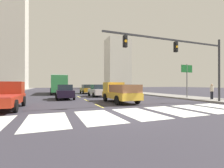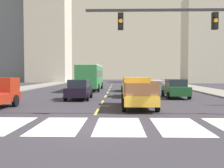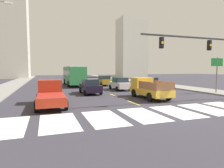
{
  "view_description": "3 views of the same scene",
  "coord_description": "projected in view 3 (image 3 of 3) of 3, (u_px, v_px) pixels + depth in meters",
  "views": [
    {
      "loc": [
        -3.63,
        -8.23,
        1.74
      ],
      "look_at": [
        2.9,
        8.59,
        1.78
      ],
      "focal_mm": 25.27,
      "sensor_mm": 36.0,
      "label": 1
    },
    {
      "loc": [
        1.26,
        -10.87,
        2.26
      ],
      "look_at": [
        0.57,
        16.59,
        1.1
      ],
      "focal_mm": 41.01,
      "sensor_mm": 36.0,
      "label": 2
    },
    {
      "loc": [
        -6.99,
        -10.47,
        2.88
      ],
      "look_at": [
        -1.16,
        6.16,
        1.47
      ],
      "focal_mm": 30.47,
      "sensor_mm": 36.0,
      "label": 3
    }
  ],
  "objects": [
    {
      "name": "lane_dash_0",
      "position": [
        133.0,
        103.0,
        16.14
      ],
      "size": [
        0.16,
        2.4,
        0.01
      ],
      "primitive_type": "cube",
      "color": "#D3C44B",
      "rests_on": "ground"
    },
    {
      "name": "lane_dash_1",
      "position": [
        113.0,
        95.0,
        20.85
      ],
      "size": [
        0.16,
        2.4,
        0.01
      ],
      "primitive_type": "cube",
      "color": "#D3C44B",
      "rests_on": "ground"
    },
    {
      "name": "crosswalk_stripe_2",
      "position": [
        104.0,
        118.0,
        11.12
      ],
      "size": [
        1.99,
        3.89,
        0.01
      ],
      "primitive_type": "cube",
      "color": "silver",
      "rests_on": "ground"
    },
    {
      "name": "block_mid_right",
      "position": [
        10.0,
        22.0,
        57.69
      ],
      "size": [
        9.95,
        9.41,
        34.33
      ],
      "primitive_type": "cube",
      "color": "#BBB5A7",
      "rests_on": "ground"
    },
    {
      "name": "crosswalk_stripe_1",
      "position": [
        59.0,
        122.0,
        10.28
      ],
      "size": [
        1.99,
        3.89,
        0.01
      ],
      "primitive_type": "cube",
      "color": "silver",
      "rests_on": "ground"
    },
    {
      "name": "pickup_stakebed",
      "position": [
        148.0,
        89.0,
        18.81
      ],
      "size": [
        2.18,
        5.2,
        1.96
      ],
      "rotation": [
        0.0,
        0.0,
        -0.01
      ],
      "color": "gold",
      "rests_on": "ground"
    },
    {
      "name": "crosswalk_stripe_0",
      "position": [
        6.0,
        127.0,
        9.43
      ],
      "size": [
        1.99,
        3.89,
        0.01
      ],
      "primitive_type": "cube",
      "color": "silver",
      "rests_on": "ground"
    },
    {
      "name": "crosswalk_stripe_4",
      "position": [
        176.0,
        112.0,
        12.8
      ],
      "size": [
        1.99,
        3.89,
        0.01
      ],
      "primitive_type": "cube",
      "color": "silver",
      "rests_on": "ground"
    },
    {
      "name": "lane_dash_3",
      "position": [
        92.0,
        87.0,
        30.25
      ],
      "size": [
        0.16,
        2.4,
        0.01
      ],
      "primitive_type": "cube",
      "color": "#D3C44B",
      "rests_on": "ground"
    },
    {
      "name": "lane_dash_2",
      "position": [
        101.0,
        90.0,
        25.55
      ],
      "size": [
        0.16,
        2.4,
        0.01
      ],
      "primitive_type": "cube",
      "color": "#D3C44B",
      "rests_on": "ground"
    },
    {
      "name": "city_bus",
      "position": [
        74.0,
        74.0,
        32.84
      ],
      "size": [
        2.72,
        10.8,
        3.32
      ],
      "rotation": [
        0.0,
        0.0,
        -0.03
      ],
      "color": "#2E7C42",
      "rests_on": "ground"
    },
    {
      "name": "pickup_dark",
      "position": [
        51.0,
        94.0,
        14.85
      ],
      "size": [
        2.18,
        5.2,
        1.96
      ],
      "rotation": [
        0.0,
        0.0,
        -0.06
      ],
      "color": "maroon",
      "rests_on": "ground"
    },
    {
      "name": "sedan_near_left",
      "position": [
        149.0,
        83.0,
        26.28
      ],
      "size": [
        2.02,
        4.4,
        1.72
      ],
      "rotation": [
        0.0,
        0.0,
        0.05
      ],
      "color": "#1A4C27",
      "rests_on": "ground"
    },
    {
      "name": "sedan_mid",
      "position": [
        104.0,
        80.0,
        33.09
      ],
      "size": [
        2.02,
        4.4,
        1.72
      ],
      "rotation": [
        0.0,
        0.0,
        -0.04
      ],
      "color": "#AB7519",
      "rests_on": "ground"
    },
    {
      "name": "crosswalk_stripe_5",
      "position": [
        206.0,
        109.0,
        13.64
      ],
      "size": [
        1.99,
        3.89,
        0.01
      ],
      "primitive_type": "cube",
      "color": "silver",
      "rests_on": "ground"
    },
    {
      "name": "crosswalk_stripe_3",
      "position": [
        143.0,
        115.0,
        11.96
      ],
      "size": [
        1.99,
        3.89,
        0.01
      ],
      "primitive_type": "cube",
      "color": "silver",
      "rests_on": "ground"
    },
    {
      "name": "lane_dash_4",
      "position": [
        86.0,
        85.0,
        34.95
      ],
      "size": [
        0.16,
        2.4,
        0.01
      ],
      "primitive_type": "cube",
      "color": "#D3C44B",
      "rests_on": "ground"
    },
    {
      "name": "traffic_signal_gantry",
      "position": [
        221.0,
        52.0,
        16.38
      ],
      "size": [
        11.77,
        0.27,
        6.0
      ],
      "color": "#2D2D33",
      "rests_on": "ground"
    },
    {
      "name": "ground_plane",
      "position": [
        160.0,
        113.0,
        12.38
      ],
      "size": [
        160.0,
        160.0,
        0.0
      ],
      "primitive_type": "plane",
      "color": "#323039"
    },
    {
      "name": "sidewalk_right",
      "position": [
        163.0,
        85.0,
        33.47
      ],
      "size": [
        3.83,
        110.0,
        0.15
      ],
      "primitive_type": "cube",
      "color": "gray",
      "rests_on": "ground"
    },
    {
      "name": "sedan_near_right",
      "position": [
        120.0,
        84.0,
        25.96
      ],
      "size": [
        2.02,
        4.4,
        1.72
      ],
      "rotation": [
        0.0,
        0.0,
        0.04
      ],
      "color": "silver",
      "rests_on": "ground"
    },
    {
      "name": "block_mid_left",
      "position": [
        131.0,
        48.0,
        65.48
      ],
      "size": [
        9.05,
        7.17,
        19.86
      ],
      "primitive_type": "cube",
      "color": "beige",
      "rests_on": "ground"
    },
    {
      "name": "lane_dash_5",
      "position": [
        81.0,
        83.0,
        39.66
      ],
      "size": [
        0.16,
        2.4,
        0.01
      ],
      "primitive_type": "cube",
      "color": "#D3C44B",
      "rests_on": "ground"
    },
    {
      "name": "lane_dash_6",
      "position": [
        77.0,
        81.0,
        44.36
      ],
      "size": [
        0.16,
        2.4,
        0.01
      ],
      "primitive_type": "cube",
      "color": "#D3C44B",
      "rests_on": "ground"
    },
    {
      "name": "sidewalk_left",
      "position": [
        1.0,
        90.0,
        25.14
      ],
      "size": [
        3.83,
        110.0,
        0.15
      ],
      "primitive_type": "cube",
      "color": "gray",
      "rests_on": "ground"
    },
    {
      "name": "lane_dash_7",
      "position": [
        74.0,
        80.0,
        49.06
      ],
      "size": [
        0.16,
        2.4,
        0.01
      ],
      "primitive_type": "cube",
      "color": "#D3C44B",
      "rests_on": "ground"
    },
    {
      "name": "sedan_far",
      "position": [
        90.0,
        86.0,
        21.96
      ],
      "size": [
        2.02,
        4.4,
        1.72
      ],
      "rotation": [
        0.0,
        0.0,
        0.0
      ],
      "color": "black",
      "rests_on": "ground"
    },
    {
      "name": "direction_sign_green",
      "position": [
        217.0,
        68.0,
        21.97
      ],
      "size": [
        1.7,
        0.12,
        4.2
      ],
      "color": "slate",
      "rests_on": "ground"
    }
  ]
}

